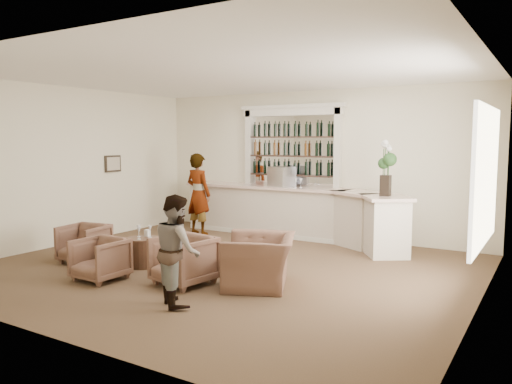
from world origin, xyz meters
TOP-DOWN VIEW (x-y plane):
  - ground at (0.00, 0.00)m, footprint 8.00×8.00m
  - room_shell at (0.16, 0.71)m, footprint 8.04×7.02m
  - bar_counter at (-0.16, 3.00)m, footprint 5.72×1.80m
  - back_bar_alcove at (-0.50, 3.41)m, footprint 2.64×0.25m
  - cocktail_table at (-1.31, -0.62)m, footprint 0.58×0.58m
  - sommelier at (-2.29, 2.21)m, footprint 0.74×0.54m
  - guest at (0.52, -1.87)m, footprint 0.91×0.88m
  - armchair_left at (-2.44, -0.94)m, footprint 0.83×0.85m
  - armchair_center at (-1.27, -1.62)m, footprint 0.73×0.75m
  - armchair_right at (0.01, -1.11)m, footprint 0.92×0.94m
  - armchair_far at (1.03, -0.57)m, footprint 1.41×1.49m
  - espresso_machine at (-0.55, 3.06)m, footprint 0.62×0.56m
  - flower_vase at (2.03, 2.40)m, footprint 0.28×0.28m
  - wine_glass_bar_left at (-0.04, 3.00)m, footprint 0.07×0.07m
  - wine_glass_bar_right at (-0.14, 2.95)m, footprint 0.07×0.07m
  - wine_glass_tbl_a at (-1.43, -0.59)m, footprint 0.07×0.07m
  - wine_glass_tbl_b at (-1.21, -0.54)m, footprint 0.07×0.07m
  - wine_glass_tbl_c at (-1.27, -0.75)m, footprint 0.07×0.07m
  - napkin_holder at (-1.33, -0.48)m, footprint 0.08×0.08m

SIDE VIEW (x-z plane):
  - ground at x=0.00m, z-range 0.00..0.00m
  - cocktail_table at x=-1.31m, z-range 0.00..0.50m
  - armchair_center at x=-1.27m, z-range 0.00..0.67m
  - armchair_left at x=-2.44m, z-range 0.00..0.68m
  - armchair_right at x=0.01m, z-range 0.00..0.75m
  - armchair_far at x=1.03m, z-range 0.00..0.76m
  - napkin_holder at x=-1.33m, z-range 0.50..0.62m
  - bar_counter at x=-0.16m, z-range 0.00..1.14m
  - wine_glass_tbl_a at x=-1.43m, z-range 0.50..0.71m
  - wine_glass_tbl_b at x=-1.21m, z-range 0.50..0.71m
  - wine_glass_tbl_c at x=-1.27m, z-range 0.50..0.71m
  - guest at x=0.52m, z-range 0.00..1.48m
  - sommelier at x=-2.29m, z-range 0.00..1.89m
  - wine_glass_bar_left at x=-0.04m, z-range 1.14..1.35m
  - wine_glass_bar_right at x=-0.14m, z-range 1.14..1.35m
  - espresso_machine at x=-0.55m, z-range 1.14..1.59m
  - flower_vase at x=2.03m, z-range 1.21..2.25m
  - back_bar_alcove at x=-0.50m, z-range 0.53..3.53m
  - room_shell at x=0.16m, z-range 0.68..4.00m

